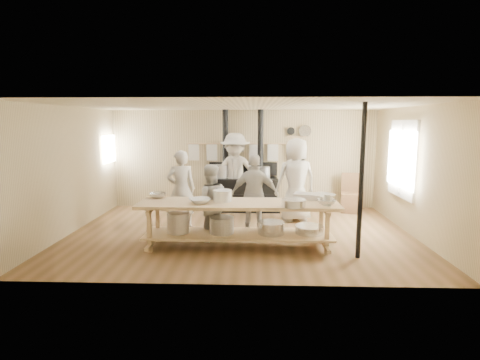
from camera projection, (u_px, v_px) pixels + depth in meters
The scene contains 24 objects.
ground at pixel (240, 233), 7.76m from camera, with size 7.00×7.00×0.00m, color brown.
room_shell at pixel (240, 155), 7.51m from camera, with size 7.00×7.00×7.00m.
window_right at pixel (403, 159), 8.00m from camera, with size 0.09×1.50×1.65m.
left_opening at pixel (109, 149), 9.61m from camera, with size 0.00×0.90×0.90m.
stove at pixel (243, 190), 9.77m from camera, with size 1.90×0.75×2.60m.
towel_rail at pixel (243, 150), 9.89m from camera, with size 3.00×0.04×0.47m.
back_wall_shelf at pixel (299, 133), 9.81m from camera, with size 0.63×0.14×0.32m.
prep_table at pixel (238, 220), 6.79m from camera, with size 3.60×0.90×0.85m.
support_post at pixel (361, 182), 6.16m from camera, with size 0.08×0.08×2.60m, color black.
cook_far_left at pixel (181, 189), 8.08m from camera, with size 0.62×0.40×1.69m, color #B0A89C.
cook_left at pixel (210, 203), 7.17m from camera, with size 0.73×0.56×1.49m, color #B0A89C.
cook_center at pixel (296, 180), 8.61m from camera, with size 0.94×0.61×1.93m, color #B0A89C.
cook_right at pixel (255, 195), 7.48m from camera, with size 0.97×0.40×1.66m, color #B0A89C.
cook_by_window at pixel (235, 173), 9.54m from camera, with size 1.30×0.75×2.01m, color #B0A89C.
chair at pixel (350, 201), 9.56m from camera, with size 0.55×0.55×0.99m.
bowl_white_a at pixel (200, 201), 6.64m from camera, with size 0.37×0.37×0.09m, color white.
bowl_steel_a at pixel (158, 195), 7.12m from camera, with size 0.31×0.31×0.10m, color silver.
bowl_white_b at pixel (322, 197), 6.96m from camera, with size 0.44×0.44×0.11m, color white.
bowl_steel_b at pixel (326, 202), 6.52m from camera, with size 0.31×0.31×0.10m, color silver.
roasting_pan at pixel (307, 196), 7.01m from camera, with size 0.48×0.32×0.11m, color #B2B2B7.
mixing_bowl_large at pixel (293, 203), 6.37m from camera, with size 0.41×0.41×0.13m, color silver.
bucket_galv at pixel (218, 193), 7.06m from camera, with size 0.24×0.24×0.22m, color gray.
deep_bowl_enamel at pixel (223, 196), 6.79m from camera, with size 0.34×0.34×0.21m, color white.
pitcher at pixel (327, 200), 6.43m from camera, with size 0.13×0.13×0.20m, color white.
Camera 1 is at (0.27, -7.50, 2.27)m, focal length 28.00 mm.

